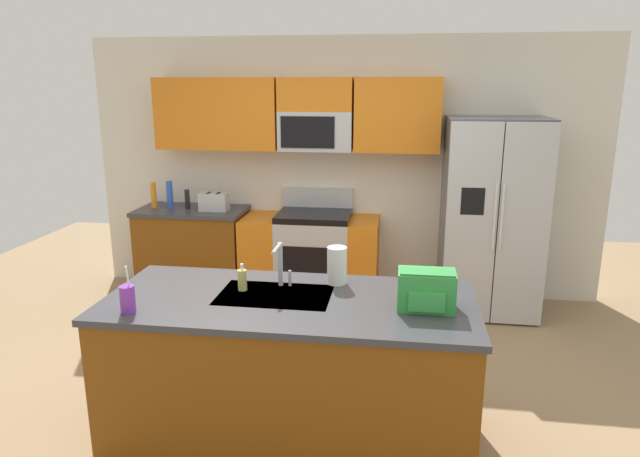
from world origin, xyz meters
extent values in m
plane|color=#997A56|center=(0.00, 0.00, 0.00)|extent=(9.00, 9.00, 0.00)
cube|color=silver|center=(0.00, 2.15, 1.30)|extent=(5.20, 0.10, 2.60)
cube|color=orange|center=(-1.50, 1.94, 1.85)|extent=(0.70, 0.32, 0.70)
cube|color=orange|center=(-0.89, 1.94, 1.85)|extent=(0.53, 0.32, 0.70)
cube|color=orange|center=(0.54, 1.94, 1.85)|extent=(0.81, 0.32, 0.70)
cube|color=#B7BABF|center=(-0.24, 1.94, 1.69)|extent=(0.72, 0.32, 0.38)
cube|color=black|center=(-0.30, 1.78, 1.69)|extent=(0.52, 0.01, 0.30)
cube|color=orange|center=(-0.24, 1.94, 2.04)|extent=(0.72, 0.32, 0.32)
cube|color=brown|center=(-1.52, 1.80, 0.43)|extent=(1.07, 0.60, 0.86)
cube|color=#38383D|center=(-1.52, 1.80, 0.88)|extent=(1.10, 0.63, 0.04)
cube|color=#B7BABF|center=(-0.24, 1.80, 0.42)|extent=(0.72, 0.60, 0.84)
cube|color=black|center=(-0.24, 1.50, 0.45)|extent=(0.60, 0.01, 0.36)
cube|color=black|center=(-0.24, 1.80, 0.87)|extent=(0.72, 0.60, 0.06)
cube|color=#B7BABF|center=(-0.24, 2.07, 1.00)|extent=(0.72, 0.06, 0.20)
cube|color=orange|center=(-0.78, 1.80, 0.42)|extent=(0.36, 0.60, 0.84)
cube|color=orange|center=(0.26, 1.80, 0.42)|extent=(0.28, 0.60, 0.84)
cube|color=#4C4F54|center=(1.45, 1.75, 0.93)|extent=(0.90, 0.70, 1.85)
cube|color=#B7BABF|center=(1.22, 1.38, 0.93)|extent=(0.44, 0.04, 1.81)
cube|color=#B7BABF|center=(1.67, 1.38, 0.93)|extent=(0.44, 0.04, 1.81)
cylinder|color=silver|center=(1.42, 1.35, 1.02)|extent=(0.02, 0.02, 0.60)
cylinder|color=silver|center=(1.48, 1.35, 1.02)|extent=(0.02, 0.02, 0.60)
cube|color=black|center=(1.22, 1.36, 1.15)|extent=(0.20, 0.00, 0.24)
cube|color=brown|center=(-0.03, -0.51, 0.43)|extent=(2.16, 0.93, 0.86)
cube|color=#38383D|center=(-0.03, -0.51, 0.88)|extent=(2.20, 0.97, 0.04)
cube|color=#B7BABF|center=(-0.13, -0.46, 0.89)|extent=(0.68, 0.44, 0.03)
cube|color=#B7BABF|center=(-1.25, 1.75, 0.99)|extent=(0.28, 0.16, 0.18)
cube|color=black|center=(-1.30, 1.75, 1.08)|extent=(0.03, 0.11, 0.01)
cube|color=black|center=(-1.20, 1.75, 1.08)|extent=(0.03, 0.11, 0.01)
cylinder|color=black|center=(-1.55, 1.80, 1.00)|extent=(0.05, 0.05, 0.20)
cylinder|color=orange|center=(-1.91, 1.78, 1.03)|extent=(0.06, 0.06, 0.26)
cylinder|color=blue|center=(-1.73, 1.78, 1.04)|extent=(0.06, 0.06, 0.28)
cylinder|color=#B7BABF|center=(-0.13, -0.29, 1.04)|extent=(0.03, 0.03, 0.28)
cylinder|color=#B7BABF|center=(-0.13, -0.39, 1.17)|extent=(0.02, 0.20, 0.02)
cylinder|color=#B7BABF|center=(-0.07, -0.29, 0.95)|extent=(0.02, 0.02, 0.10)
cylinder|color=purple|center=(-0.88, -0.84, 0.98)|extent=(0.08, 0.08, 0.15)
cylinder|color=white|center=(-0.87, -0.84, 1.10)|extent=(0.01, 0.03, 0.14)
cylinder|color=#D8CC66|center=(-0.35, -0.41, 0.97)|extent=(0.06, 0.06, 0.13)
cylinder|color=white|center=(-0.35, -0.41, 1.05)|extent=(0.02, 0.02, 0.04)
cylinder|color=white|center=(0.22, -0.20, 1.02)|extent=(0.12, 0.12, 0.24)
cube|color=green|center=(0.76, -0.54, 1.01)|extent=(0.32, 0.20, 0.22)
cube|color=#2B8238|center=(0.76, -0.56, 1.11)|extent=(0.30, 0.14, 0.03)
cube|color=green|center=(0.76, -0.65, 0.98)|extent=(0.20, 0.03, 0.11)
camera|label=1|loc=(0.60, -3.59, 2.14)|focal=31.69mm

